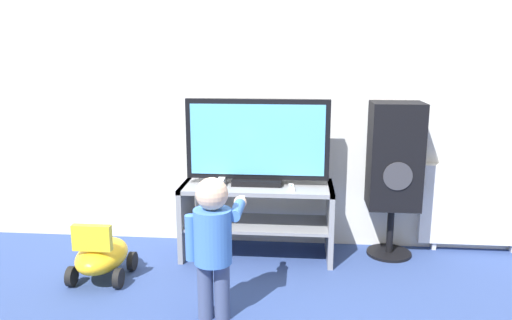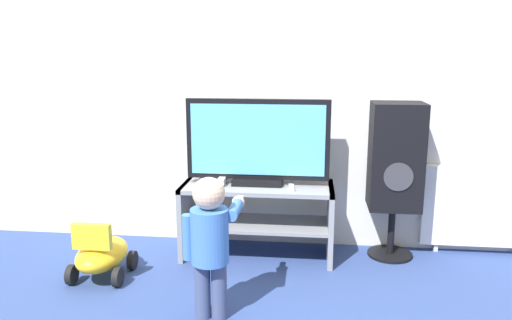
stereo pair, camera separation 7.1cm
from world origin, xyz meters
name	(u,v)px [view 1 (the left image)]	position (x,y,z in m)	size (l,w,h in m)	color
ground_plane	(254,267)	(0.00, 0.00, 0.00)	(16.00, 16.00, 0.00)	navy
wall_back	(261,76)	(0.00, 0.53, 1.30)	(10.00, 0.06, 2.60)	silver
tv_stand	(257,209)	(0.00, 0.22, 0.35)	(1.09, 0.45, 0.54)	gray
television	(257,143)	(0.00, 0.24, 0.84)	(1.02, 0.20, 0.61)	black
game_console	(222,181)	(-0.25, 0.20, 0.57)	(0.05, 0.18, 0.05)	white
remote_primary	(291,187)	(0.25, 0.13, 0.55)	(0.04, 0.13, 0.03)	white
child	(214,237)	(-0.16, -0.68, 0.48)	(0.31, 0.47, 0.82)	#3F4C72
speaker_tower	(395,159)	(0.98, 0.32, 0.73)	(0.36, 0.33, 1.13)	black
ride_on_toy	(102,255)	(-0.99, -0.26, 0.16)	(0.35, 0.48, 0.42)	gold
radiator	(477,205)	(1.62, 0.46, 0.36)	(0.83, 0.08, 0.66)	white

